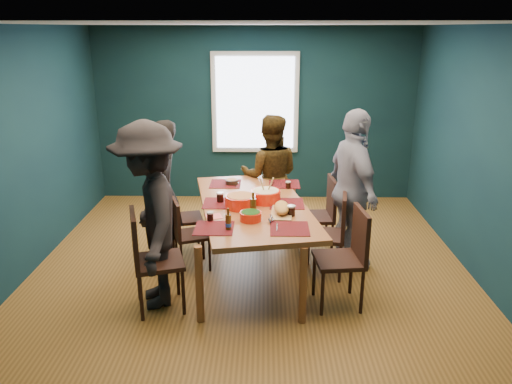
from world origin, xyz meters
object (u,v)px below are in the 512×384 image
chair_right_far (323,210)px  bowl_salad (240,201)px  chair_left_far (178,212)px  chair_right_mid (333,228)px  person_far_left (163,193)px  person_right (353,190)px  chair_right_near (349,250)px  chair_left_mid (185,229)px  bowl_dumpling (266,196)px  dining_table (254,210)px  person_back (270,176)px  cutting_board (282,209)px  bowl_herbs (251,216)px  chair_left_near (148,254)px  person_near_left (150,216)px

chair_right_far → bowl_salad: bowl_salad is taller
chair_left_far → bowl_salad: (0.80, -0.67, 0.39)m
chair_left_far → chair_right_mid: size_ratio=0.93×
person_far_left → person_right: (2.17, -0.11, 0.08)m
chair_right_near → chair_right_far: bearing=89.2°
chair_right_near → bowl_salad: bearing=147.1°
chair_left_far → person_right: size_ratio=0.48×
chair_left_far → chair_left_mid: bearing=-86.8°
chair_right_far → chair_right_near: size_ratio=0.95×
chair_right_mid → person_right: 0.49m
chair_right_far → person_far_left: (-1.89, -0.23, 0.28)m
chair_right_near → bowl_dumpling: 1.14m
dining_table → bowl_dumpling: bowl_dumpling is taller
dining_table → chair_right_near: bearing=-45.5°
person_back → cutting_board: person_back is taller
chair_left_mid → person_far_left: size_ratio=0.50×
chair_left_mid → chair_right_near: 1.89m
chair_right_near → chair_left_mid: bearing=150.1°
bowl_salad → bowl_dumpling: 0.33m
bowl_herbs → bowl_dumpling: bearing=75.1°
chair_left_near → cutting_board: (1.30, 0.48, 0.29)m
person_near_left → cutting_board: (1.29, 0.34, -0.04)m
person_right → person_far_left: bearing=72.0°
chair_right_mid → person_right: bearing=55.0°
dining_table → person_right: 1.15m
dining_table → chair_right_near: 1.17m
person_right → chair_left_far: bearing=65.8°
person_far_left → chair_right_far: bearing=81.2°
chair_right_far → bowl_dumpling: 0.93m
bowl_salad → bowl_dumpling: bowl_dumpling is taller
chair_left_far → chair_right_mid: bearing=-32.5°
person_right → person_back: bearing=29.6°
chair_right_near → chair_right_mid: bearing=89.6°
chair_right_mid → bowl_salad: size_ratio=2.91×
bowl_dumpling → cutting_board: 0.40m
chair_left_mid → chair_right_far: (1.61, 0.47, 0.07)m
bowl_dumpling → chair_left_far: bearing=155.5°
person_far_left → person_back: size_ratio=1.04×
bowl_herbs → dining_table: bearing=88.0°
person_right → bowl_herbs: person_right is taller
person_right → bowl_herbs: size_ratio=8.50×
dining_table → cutting_board: cutting_board is taller
cutting_board → chair_left_far: bearing=150.3°
chair_left_mid → person_near_left: bearing=-125.1°
dining_table → chair_right_near: size_ratio=2.34×
bowl_dumpling → person_back: bearing=86.9°
chair_right_near → chair_left_near: bearing=177.4°
chair_left_far → person_far_left: person_far_left is taller
person_far_left → bowl_dumpling: person_far_left is taller
bowl_dumpling → bowl_herbs: bowl_dumpling is taller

